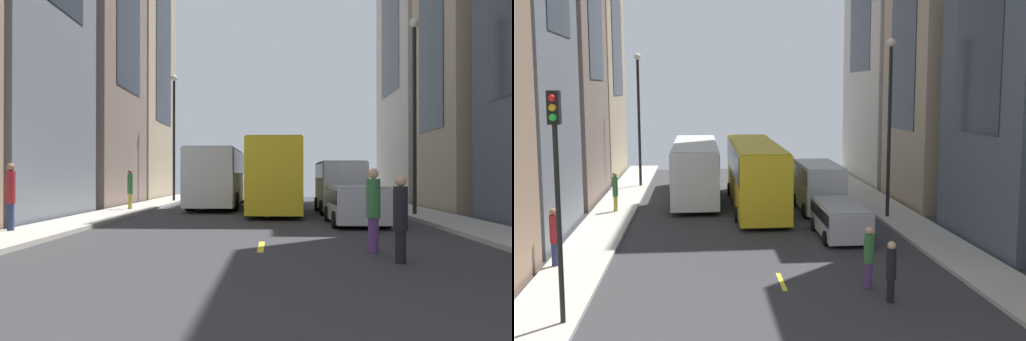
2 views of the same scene
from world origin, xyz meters
The scene contains 19 objects.
ground_plane centered at (0.00, 0.00, 0.00)m, with size 40.89×40.89×0.00m, color #333335.
sidewalk_west centered at (-7.30, 0.00, 0.07)m, with size 2.28×44.00×0.15m, color #B2ADA3.
sidewalk_east centered at (7.30, 0.00, 0.07)m, with size 2.28×44.00×0.15m, color #B2ADA3.
lane_stripe_1 centered at (0.00, -10.50, 0.01)m, with size 0.16×2.00×0.01m, color yellow.
lane_stripe_2 centered at (0.00, 0.00, 0.01)m, with size 0.16×2.00×0.01m, color yellow.
lane_stripe_3 centered at (0.00, 10.50, 0.01)m, with size 0.16×2.00×0.01m, color yellow.
lane_stripe_4 centered at (0.00, 21.00, 0.01)m, with size 0.16×2.00×0.01m, color yellow.
building_east_2 centered at (12.93, 3.55, 9.49)m, with size 8.65×7.69×18.99m.
city_bus_white centered at (-2.99, 6.84, 2.01)m, with size 2.80×12.18×3.35m.
streetcar_yellow centered at (0.30, 3.48, 2.12)m, with size 2.70×12.94×3.59m.
delivery_van_white centered at (3.59, 1.85, 1.51)m, with size 2.25×5.02×2.58m.
car_silver_0 centered at (3.44, -4.21, 0.89)m, with size 2.07×4.57×1.50m.
pedestrian_crossing_near centered at (3.10, -12.92, 1.04)m, with size 0.31×0.31×1.93m.
pedestrian_walking_far centered at (-8.04, -8.16, 1.33)m, with size 0.28×0.28×2.14m.
pedestrian_crossing_mid centered at (2.78, -11.50, 1.12)m, with size 0.34×0.34×2.08m.
pedestrian_waiting_curb centered at (-7.16, 2.22, 1.27)m, with size 0.28×0.28×2.05m.
traffic_light_near_corner centered at (-6.56, -14.03, 4.55)m, with size 0.32×0.44×6.39m.
streetlamp_near centered at (6.66, -0.66, 5.43)m, with size 0.44×0.44×8.86m.
streetlamp_far centered at (-6.66, 11.16, 5.33)m, with size 0.44×0.44×8.67m.
Camera 2 is at (-2.73, -31.55, 6.62)m, focal length 44.86 mm.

